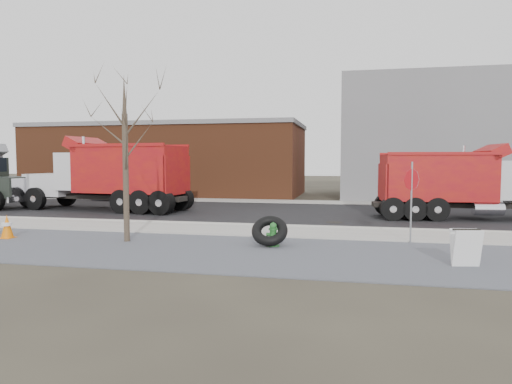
% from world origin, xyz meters
% --- Properties ---
extents(ground, '(120.00, 120.00, 0.00)m').
position_xyz_m(ground, '(0.00, 0.00, 0.00)').
color(ground, '#383328').
rests_on(ground, ground).
extents(gravel_verge, '(60.00, 5.00, 0.03)m').
position_xyz_m(gravel_verge, '(0.00, -3.50, 0.01)').
color(gravel_verge, slate).
rests_on(gravel_verge, ground).
extents(sidewalk, '(60.00, 2.50, 0.06)m').
position_xyz_m(sidewalk, '(0.00, 0.25, 0.03)').
color(sidewalk, '#9E9B93').
rests_on(sidewalk, ground).
extents(curb, '(60.00, 0.15, 0.11)m').
position_xyz_m(curb, '(0.00, 1.55, 0.06)').
color(curb, '#9E9B93').
rests_on(curb, ground).
extents(road, '(60.00, 9.40, 0.02)m').
position_xyz_m(road, '(0.00, 6.30, 0.01)').
color(road, black).
rests_on(road, ground).
extents(far_sidewalk, '(60.00, 2.00, 0.06)m').
position_xyz_m(far_sidewalk, '(0.00, 12.00, 0.03)').
color(far_sidewalk, '#9E9B93').
rests_on(far_sidewalk, ground).
extents(building_grey, '(12.00, 10.00, 8.00)m').
position_xyz_m(building_grey, '(9.00, 18.00, 4.00)').
color(building_grey, gray).
rests_on(building_grey, ground).
extents(building_brick, '(20.20, 8.20, 5.30)m').
position_xyz_m(building_brick, '(-10.00, 17.00, 2.65)').
color(building_brick, brown).
rests_on(building_brick, ground).
extents(bare_tree, '(3.20, 3.20, 5.20)m').
position_xyz_m(bare_tree, '(-3.20, -2.60, 3.30)').
color(bare_tree, '#382D23').
rests_on(bare_tree, ground).
extents(fire_hydrant, '(0.42, 0.41, 0.74)m').
position_xyz_m(fire_hydrant, '(1.43, -2.44, 0.34)').
color(fire_hydrant, '#2B7232').
rests_on(fire_hydrant, ground).
extents(truck_tire, '(1.14, 1.06, 0.95)m').
position_xyz_m(truck_tire, '(1.32, -2.41, 0.48)').
color(truck_tire, black).
rests_on(truck_tire, ground).
extents(stop_sign, '(0.51, 0.50, 2.52)m').
position_xyz_m(stop_sign, '(5.48, -1.10, 1.73)').
color(stop_sign, gray).
rests_on(stop_sign, ground).
extents(sandwich_board, '(0.72, 0.53, 0.91)m').
position_xyz_m(sandwich_board, '(6.38, -4.07, 0.49)').
color(sandwich_board, white).
rests_on(sandwich_board, ground).
extents(traffic_cone_far, '(0.41, 0.41, 0.79)m').
position_xyz_m(traffic_cone_far, '(-7.33, -2.85, 0.40)').
color(traffic_cone_far, orange).
rests_on(traffic_cone_far, ground).
extents(dump_truck_red_a, '(8.00, 2.83, 3.21)m').
position_xyz_m(dump_truck_red_a, '(8.25, 5.49, 1.63)').
color(dump_truck_red_a, black).
rests_on(dump_truck_red_a, ground).
extents(dump_truck_red_b, '(8.91, 3.41, 3.71)m').
position_xyz_m(dump_truck_red_b, '(-8.30, 5.54, 1.89)').
color(dump_truck_red_b, black).
rests_on(dump_truck_red_b, ground).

